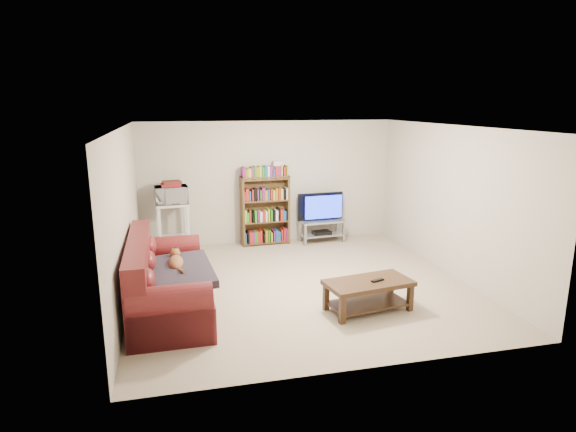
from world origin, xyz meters
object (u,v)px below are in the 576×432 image
object	(u,v)px
tv_stand	(322,227)
bookshelf	(265,209)
coffee_table	(368,290)
sofa	(163,286)

from	to	relation	value
tv_stand	bookshelf	bearing A→B (deg)	169.54
tv_stand	bookshelf	world-z (taller)	bookshelf
bookshelf	coffee_table	bearing A→B (deg)	-80.33
bookshelf	tv_stand	bearing A→B (deg)	-9.10
tv_stand	coffee_table	bearing A→B (deg)	-100.57
sofa	tv_stand	bearing A→B (deg)	39.90
coffee_table	bookshelf	size ratio (longest dim) A/B	0.90
coffee_table	tv_stand	size ratio (longest dim) A/B	1.35
coffee_table	tv_stand	xyz separation A→B (m)	(0.37, 3.30, 0.01)
tv_stand	sofa	bearing A→B (deg)	-143.22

